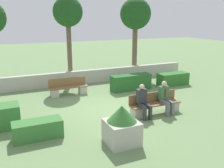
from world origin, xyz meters
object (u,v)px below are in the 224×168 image
bench_front (155,105)px  person_seated_woman (143,100)px  tree_center_left (68,14)px  tree_center_right (135,15)px  person_seated_man (165,96)px  bench_left_side (69,89)px  planter_corner_left (122,125)px

bench_front → person_seated_woman: size_ratio=1.69×
tree_center_left → tree_center_right: tree_center_right is taller
person_seated_man → tree_center_right: tree_center_right is taller
bench_left_side → tree_center_right: tree_center_right is taller
bench_left_side → person_seated_man: person_seated_man is taller
bench_front → tree_center_left: size_ratio=0.44×
bench_left_side → planter_corner_left: planter_corner_left is taller
person_seated_man → bench_left_side: bearing=125.7°
bench_front → person_seated_man: size_ratio=1.66×
tree_center_right → person_seated_man: bearing=-109.6°
bench_left_side → tree_center_right: (5.30, 2.79, 3.55)m
person_seated_woman → tree_center_left: size_ratio=0.26×
person_seated_woman → bench_front: bearing=12.5°
bench_left_side → tree_center_left: size_ratio=0.39×
bench_left_side → person_seated_man: (2.88, -4.01, 0.40)m
person_seated_woman → tree_center_right: tree_center_right is taller
bench_left_side → tree_center_left: bearing=83.9°
bench_front → bench_left_side: (-2.51, 3.87, -0.01)m
bench_front → person_seated_woman: person_seated_woman is taller
bench_left_side → person_seated_man: 4.95m
person_seated_woman → planter_corner_left: 2.27m
person_seated_man → planter_corner_left: size_ratio=1.07×
tree_center_left → person_seated_man: bearing=-72.7°
person_seated_woman → planter_corner_left: person_seated_woman is taller
person_seated_man → planter_corner_left: person_seated_man is taller
bench_left_side → person_seated_woman: 4.44m
tree_center_right → planter_corner_left: bearing=-121.5°
bench_left_side → tree_center_right: 6.96m
bench_front → planter_corner_left: size_ratio=1.78×
person_seated_woman → person_seated_man: bearing=0.2°
person_seated_woman → planter_corner_left: bearing=-137.4°
planter_corner_left → tree_center_left: size_ratio=0.25×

